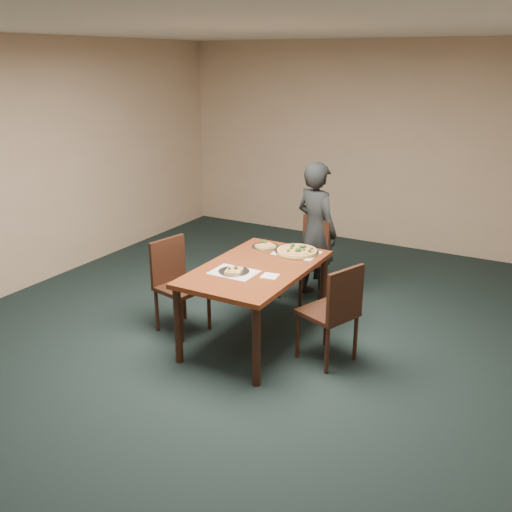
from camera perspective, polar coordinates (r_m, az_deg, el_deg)
The scene contains 13 objects.
ground at distance 5.15m, azimuth -2.66°, elevation -10.55°, with size 8.00×8.00×0.00m, color black.
room_shell at distance 4.54m, azimuth -3.00°, elevation 8.87°, with size 8.00×8.00×8.00m.
dining_table at distance 5.24m, azimuth -0.00°, elevation -1.98°, with size 0.90×1.50×0.75m.
chair_far at distance 6.27m, azimuth 5.25°, elevation 0.16°, with size 0.56×0.56×0.91m.
chair_left at distance 5.59m, azimuth -7.97°, elevation -2.34°, with size 0.50×0.50×0.91m.
chair_right at distance 4.96m, azimuth 7.85°, elevation -5.23°, with size 0.54×0.54×0.91m.
diner at distance 6.26m, azimuth 6.04°, elevation 2.49°, with size 0.56×0.36×1.52m, color black.
placemat_main at distance 5.58m, azimuth 4.11°, elevation 0.31°, with size 0.42×0.32×0.00m, color white.
placemat_near at distance 5.07m, azimuth -2.23°, elevation -1.63°, with size 0.40×0.30×0.00m, color white.
pizza_pan at distance 5.57m, azimuth 4.13°, elevation 0.52°, with size 0.43×0.43×0.07m.
slice_plate_near at distance 5.06m, azimuth -2.23°, elevation -1.50°, with size 0.28×0.28×0.06m.
slice_plate_far at distance 5.73m, azimuth 0.95°, elevation 1.00°, with size 0.28×0.28×0.06m.
napkin at distance 4.97m, azimuth 1.40°, elevation -2.02°, with size 0.14×0.14×0.01m, color white.
Camera 1 is at (2.39, -3.78, 2.55)m, focal length 40.00 mm.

